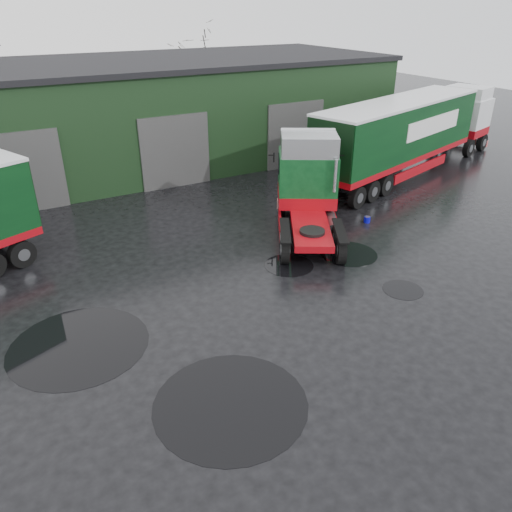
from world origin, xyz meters
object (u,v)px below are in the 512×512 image
(hero_tractor, at_px, (310,192))
(tree_back_b, at_px, (193,76))
(wash_bucket, at_px, (367,219))
(lorry_right, at_px, (398,140))
(warehouse, at_px, (140,112))

(hero_tractor, xyz_separation_m, tree_back_b, (5.50, 25.53, 1.60))
(wash_bucket, distance_m, tree_back_b, 25.82)
(hero_tractor, xyz_separation_m, lorry_right, (9.33, 4.53, 0.14))
(warehouse, height_order, lorry_right, warehouse)
(hero_tractor, distance_m, wash_bucket, 4.00)
(tree_back_b, bearing_deg, wash_bucket, -94.57)
(warehouse, distance_m, wash_bucket, 16.86)
(hero_tractor, relative_size, lorry_right, 0.40)
(warehouse, bearing_deg, lorry_right, -42.91)
(tree_back_b, bearing_deg, lorry_right, -79.66)
(warehouse, height_order, wash_bucket, warehouse)
(hero_tractor, height_order, tree_back_b, tree_back_b)
(hero_tractor, relative_size, tree_back_b, 0.92)
(lorry_right, height_order, tree_back_b, tree_back_b)
(wash_bucket, bearing_deg, tree_back_b, 85.43)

